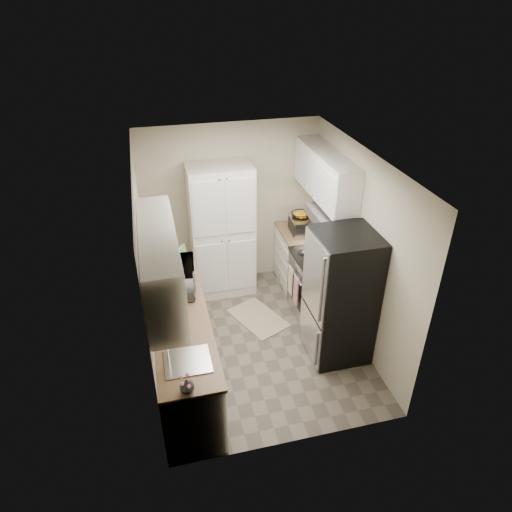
{
  "coord_description": "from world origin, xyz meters",
  "views": [
    {
      "loc": [
        -1.13,
        -4.5,
        4.1
      ],
      "look_at": [
        0.02,
        0.15,
        1.23
      ],
      "focal_mm": 32.0,
      "sensor_mm": 36.0,
      "label": 1
    }
  ],
  "objects_px": {
    "pantry_cabinet": "(222,232)",
    "wine_bottle": "(161,270)",
    "electric_range": "(318,285)",
    "refrigerator": "(341,297)",
    "toaster_oven": "(302,225)",
    "microwave": "(177,278)"
  },
  "relations": [
    {
      "from": "pantry_cabinet",
      "to": "wine_bottle",
      "type": "relative_size",
      "value": 6.88
    },
    {
      "from": "pantry_cabinet",
      "to": "electric_range",
      "type": "xyz_separation_m",
      "value": [
        1.17,
        -0.93,
        -0.52
      ]
    },
    {
      "from": "electric_range",
      "to": "refrigerator",
      "type": "height_order",
      "value": "refrigerator"
    },
    {
      "from": "refrigerator",
      "to": "electric_range",
      "type": "bearing_deg",
      "value": 87.52
    },
    {
      "from": "refrigerator",
      "to": "toaster_oven",
      "type": "xyz_separation_m",
      "value": [
        0.03,
        1.55,
        0.19
      ]
    },
    {
      "from": "pantry_cabinet",
      "to": "refrigerator",
      "type": "height_order",
      "value": "pantry_cabinet"
    },
    {
      "from": "electric_range",
      "to": "wine_bottle",
      "type": "height_order",
      "value": "wine_bottle"
    },
    {
      "from": "pantry_cabinet",
      "to": "electric_range",
      "type": "height_order",
      "value": "pantry_cabinet"
    },
    {
      "from": "pantry_cabinet",
      "to": "toaster_oven",
      "type": "height_order",
      "value": "pantry_cabinet"
    },
    {
      "from": "toaster_oven",
      "to": "pantry_cabinet",
      "type": "bearing_deg",
      "value": 174.63
    },
    {
      "from": "toaster_oven",
      "to": "refrigerator",
      "type": "bearing_deg",
      "value": -87.83
    },
    {
      "from": "electric_range",
      "to": "toaster_oven",
      "type": "distance_m",
      "value": 0.94
    },
    {
      "from": "refrigerator",
      "to": "wine_bottle",
      "type": "relative_size",
      "value": 5.85
    },
    {
      "from": "toaster_oven",
      "to": "wine_bottle",
      "type": "bearing_deg",
      "value": -156.94
    },
    {
      "from": "electric_range",
      "to": "toaster_oven",
      "type": "xyz_separation_m",
      "value": [
        -0.0,
        0.75,
        0.57
      ]
    },
    {
      "from": "refrigerator",
      "to": "toaster_oven",
      "type": "bearing_deg",
      "value": 88.88
    },
    {
      "from": "pantry_cabinet",
      "to": "microwave",
      "type": "xyz_separation_m",
      "value": [
        -0.75,
        -1.2,
        0.09
      ]
    },
    {
      "from": "wine_bottle",
      "to": "toaster_oven",
      "type": "height_order",
      "value": "wine_bottle"
    },
    {
      "from": "microwave",
      "to": "refrigerator",
      "type": "bearing_deg",
      "value": -100.37
    },
    {
      "from": "pantry_cabinet",
      "to": "microwave",
      "type": "bearing_deg",
      "value": -122.12
    },
    {
      "from": "electric_range",
      "to": "microwave",
      "type": "relative_size",
      "value": 1.85
    },
    {
      "from": "refrigerator",
      "to": "microwave",
      "type": "distance_m",
      "value": 1.98
    }
  ]
}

